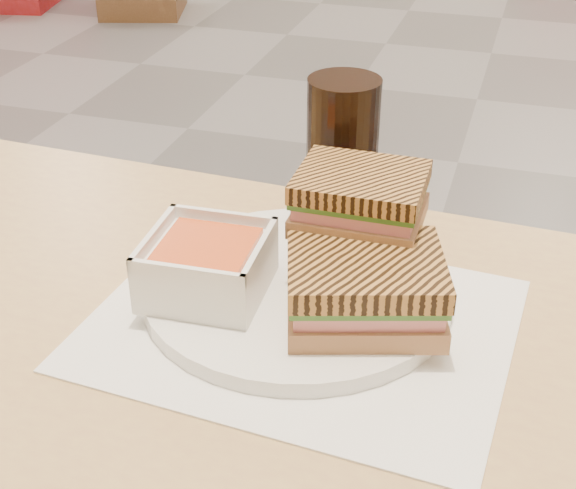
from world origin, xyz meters
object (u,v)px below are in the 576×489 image
(plate, at_px, (298,289))
(soup_bowl, at_px, (207,267))
(main_table, at_px, (171,461))
(panini_lower, at_px, (365,287))
(cola_glass, at_px, (342,153))

(plate, xyz_separation_m, soup_bowl, (-0.08, -0.04, 0.03))
(main_table, height_order, plate, plate)
(panini_lower, bearing_deg, cola_glass, 109.80)
(plate, height_order, soup_bowl, soup_bowl)
(soup_bowl, height_order, panini_lower, panini_lower)
(main_table, distance_m, plate, 0.20)
(plate, relative_size, cola_glass, 1.78)
(main_table, height_order, cola_glass, cola_glass)
(panini_lower, xyz_separation_m, cola_glass, (-0.07, 0.19, 0.03))
(main_table, xyz_separation_m, panini_lower, (0.15, 0.10, 0.16))
(main_table, height_order, panini_lower, panini_lower)
(soup_bowl, bearing_deg, main_table, -94.18)
(plate, xyz_separation_m, cola_glass, (0.00, 0.16, 0.07))
(plate, height_order, cola_glass, cola_glass)
(cola_glass, bearing_deg, plate, -90.63)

